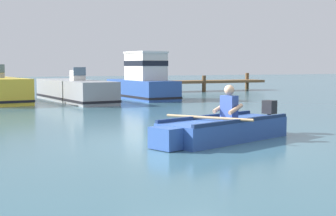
{
  "coord_description": "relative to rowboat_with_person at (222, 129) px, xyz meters",
  "views": [
    {
      "loc": [
        -4.38,
        -9.08,
        1.62
      ],
      "look_at": [
        0.45,
        1.87,
        0.55
      ],
      "focal_mm": 51.51,
      "sensor_mm": 36.0,
      "label": 1
    }
  ],
  "objects": [
    {
      "name": "ground_plane",
      "position": [
        -0.84,
        0.15,
        -0.25
      ],
      "size": [
        120.0,
        120.0,
        0.0
      ],
      "primitive_type": "plane",
      "color": "#386070"
    },
    {
      "name": "rowboat_with_person",
      "position": [
        0.0,
        0.0,
        0.0
      ],
      "size": [
        3.64,
        2.06,
        1.19
      ],
      "color": "#2D519E",
      "rests_on": "ground"
    },
    {
      "name": "moored_boat_blue",
      "position": [
        2.98,
        12.61,
        0.58
      ],
      "size": [
        2.14,
        4.97,
        2.26
      ],
      "color": "#2D519E",
      "rests_on": "ground"
    },
    {
      "name": "wooden_dock",
      "position": [
        6.61,
        17.69,
        0.33
      ],
      "size": [
        12.82,
        1.64,
        1.22
      ],
      "color": "brown",
      "rests_on": "ground"
    },
    {
      "name": "moored_boat_grey",
      "position": [
        -0.37,
        12.5,
        0.2
      ],
      "size": [
        2.37,
        6.69,
        1.53
      ],
      "color": "gray",
      "rests_on": "ground"
    }
  ]
}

